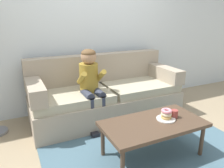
{
  "coord_description": "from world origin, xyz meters",
  "views": [
    {
      "loc": [
        -1.33,
        -2.06,
        1.53
      ],
      "look_at": [
        -0.14,
        0.45,
        0.65
      ],
      "focal_mm": 34.88,
      "sensor_mm": 36.0,
      "label": 1
    }
  ],
  "objects_px": {
    "toy_controller": "(155,127)",
    "couch": "(105,95)",
    "coffee_table": "(153,126)",
    "person_child": "(91,81)",
    "mug": "(174,114)",
    "donut": "(166,117)"
  },
  "relations": [
    {
      "from": "coffee_table",
      "to": "toy_controller",
      "type": "xyz_separation_m",
      "value": [
        0.4,
        0.48,
        -0.36
      ]
    },
    {
      "from": "mug",
      "to": "toy_controller",
      "type": "bearing_deg",
      "value": 75.74
    },
    {
      "from": "couch",
      "to": "person_child",
      "type": "xyz_separation_m",
      "value": [
        -0.3,
        -0.21,
        0.33
      ]
    },
    {
      "from": "person_child",
      "to": "toy_controller",
      "type": "bearing_deg",
      "value": -32.96
    },
    {
      "from": "toy_controller",
      "to": "person_child",
      "type": "bearing_deg",
      "value": -178.67
    },
    {
      "from": "couch",
      "to": "toy_controller",
      "type": "bearing_deg",
      "value": -56.72
    },
    {
      "from": "mug",
      "to": "toy_controller",
      "type": "height_order",
      "value": "mug"
    },
    {
      "from": "couch",
      "to": "person_child",
      "type": "relative_size",
      "value": 2.05
    },
    {
      "from": "coffee_table",
      "to": "person_child",
      "type": "bearing_deg",
      "value": 110.17
    },
    {
      "from": "coffee_table",
      "to": "donut",
      "type": "bearing_deg",
      "value": -0.54
    },
    {
      "from": "couch",
      "to": "mug",
      "type": "bearing_deg",
      "value": -74.09
    },
    {
      "from": "couch",
      "to": "mug",
      "type": "height_order",
      "value": "couch"
    },
    {
      "from": "donut",
      "to": "toy_controller",
      "type": "distance_m",
      "value": 0.69
    },
    {
      "from": "couch",
      "to": "toy_controller",
      "type": "distance_m",
      "value": 0.9
    },
    {
      "from": "couch",
      "to": "toy_controller",
      "type": "relative_size",
      "value": 9.99
    },
    {
      "from": "couch",
      "to": "person_child",
      "type": "height_order",
      "value": "person_child"
    },
    {
      "from": "mug",
      "to": "coffee_table",
      "type": "bearing_deg",
      "value": 179.75
    },
    {
      "from": "couch",
      "to": "person_child",
      "type": "bearing_deg",
      "value": -145.62
    },
    {
      "from": "person_child",
      "to": "donut",
      "type": "xyz_separation_m",
      "value": [
        0.53,
        -0.98,
        -0.22
      ]
    },
    {
      "from": "toy_controller",
      "to": "couch",
      "type": "bearing_deg",
      "value": 157.57
    },
    {
      "from": "couch",
      "to": "mug",
      "type": "xyz_separation_m",
      "value": [
        0.34,
        -1.19,
        0.13
      ]
    },
    {
      "from": "person_child",
      "to": "coffee_table",
      "type": "bearing_deg",
      "value": -69.83
    }
  ]
}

